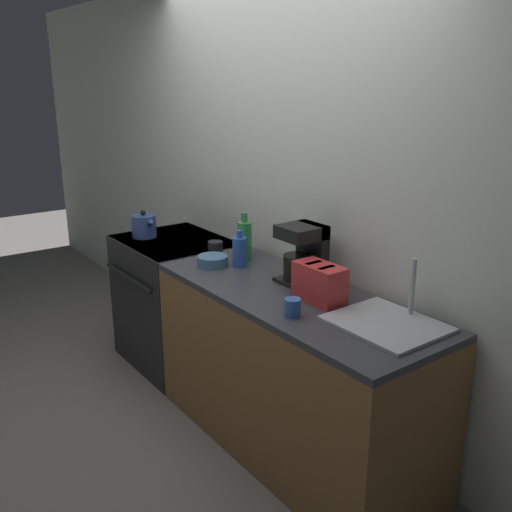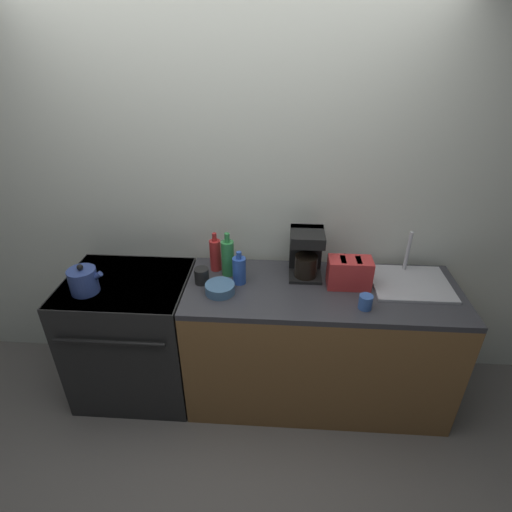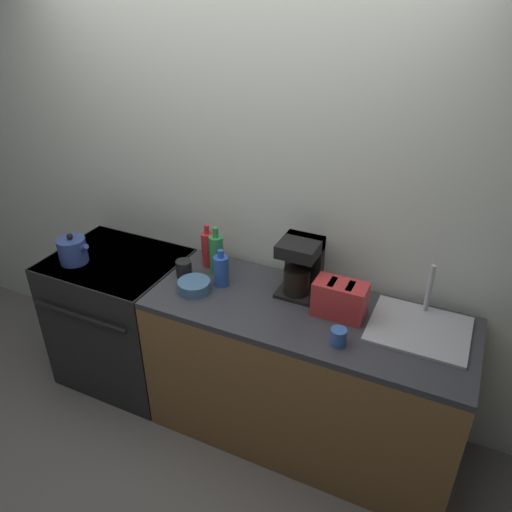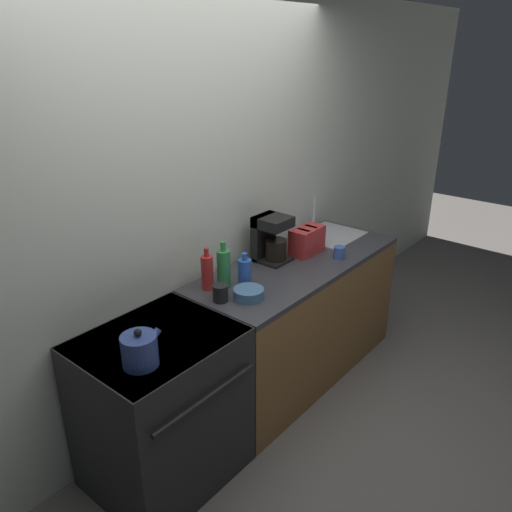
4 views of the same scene
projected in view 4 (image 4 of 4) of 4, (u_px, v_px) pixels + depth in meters
ground_plane at (281, 434)px, 3.12m from camera, size 12.00×12.00×0.00m
wall_back at (192, 214)px, 3.02m from camera, size 8.00×0.05×2.60m
stove at (162, 407)px, 2.67m from camera, size 0.78×0.68×0.89m
counter_block at (296, 318)px, 3.56m from camera, size 1.69×0.65×0.89m
kettle at (140, 350)px, 2.26m from camera, size 0.21×0.17×0.19m
toaster at (307, 240)px, 3.48m from camera, size 0.26×0.14×0.19m
coffee_maker at (270, 238)px, 3.34m from camera, size 0.21×0.22×0.31m
sink_tray at (330, 234)px, 3.82m from camera, size 0.47×0.40×0.28m
bottle_red at (207, 272)px, 2.96m from camera, size 0.07×0.07×0.26m
bottle_green at (224, 268)px, 2.99m from camera, size 0.08×0.08×0.29m
bottle_blue at (245, 272)px, 3.00m from camera, size 0.08×0.08×0.22m
cup_black at (220, 293)px, 2.84m from camera, size 0.09×0.09×0.10m
cup_blue at (339, 252)px, 3.42m from camera, size 0.08×0.08×0.08m
bowl at (249, 293)px, 2.88m from camera, size 0.18×0.18×0.06m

